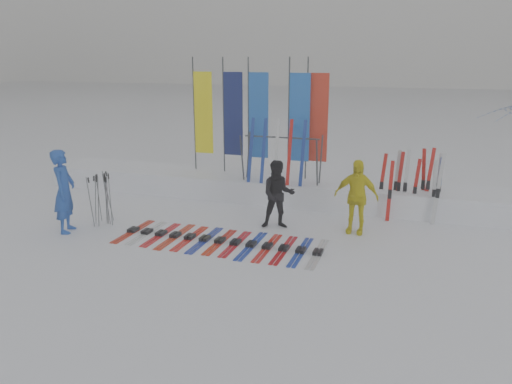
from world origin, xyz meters
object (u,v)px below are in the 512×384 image
(person_blue, at_px, (64,191))
(person_yellow, at_px, (356,197))
(person_black, at_px, (278,195))
(ski_rack, at_px, (281,153))
(ski_row, at_px, (221,241))

(person_blue, height_order, person_yellow, person_blue)
(person_black, relative_size, ski_rack, 0.77)
(ski_row, relative_size, ski_rack, 2.14)
(person_blue, relative_size, person_black, 1.19)
(person_blue, distance_m, ski_rack, 5.38)
(ski_rack, bearing_deg, ski_row, -97.31)
(person_black, bearing_deg, person_blue, -177.42)
(person_yellow, distance_m, ski_rack, 2.80)
(person_blue, bearing_deg, ski_rack, -67.42)
(person_blue, height_order, ski_rack, person_blue)
(person_black, height_order, person_yellow, person_yellow)
(ski_row, distance_m, ski_rack, 3.50)
(person_blue, relative_size, person_yellow, 1.12)
(person_yellow, height_order, ski_rack, ski_rack)
(ski_row, xyz_separation_m, ski_rack, (0.41, 3.20, 1.35))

